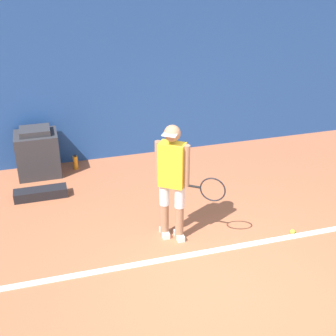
{
  "coord_description": "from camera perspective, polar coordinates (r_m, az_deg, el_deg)",
  "views": [
    {
      "loc": [
        -1.92,
        -4.12,
        3.92
      ],
      "look_at": [
        -0.34,
        1.37,
        1.01
      ],
      "focal_mm": 50.0,
      "sensor_mm": 36.0,
      "label": 1
    }
  ],
  "objects": [
    {
      "name": "water_bottle",
      "position": [
        8.71,
        -11.21,
        0.68
      ],
      "size": [
        0.09,
        0.09,
        0.28
      ],
      "color": "orange",
      "rests_on": "ground_plane"
    },
    {
      "name": "back_wall",
      "position": [
        8.73,
        -2.76,
        11.56
      ],
      "size": [
        24.0,
        0.1,
        3.2
      ],
      "color": "#234C99",
      "rests_on": "ground_plane"
    },
    {
      "name": "tennis_player",
      "position": [
        6.27,
        0.63,
        -1.23
      ],
      "size": [
        0.82,
        0.61,
        1.71
      ],
      "rotation": [
        0.0,
        0.0,
        -0.61
      ],
      "color": "#A37556",
      "rests_on": "ground_plane"
    },
    {
      "name": "tennis_ball",
      "position": [
        7.05,
        14.95,
        -7.51
      ],
      "size": [
        0.07,
        0.07,
        0.07
      ],
      "color": "#D1E533",
      "rests_on": "ground_plane"
    },
    {
      "name": "covered_chair",
      "position": [
        8.55,
        -15.6,
        1.8
      ],
      "size": [
        0.73,
        0.58,
        0.89
      ],
      "color": "#333338",
      "rests_on": "ground_plane"
    },
    {
      "name": "equipment_bag",
      "position": [
        7.93,
        -15.26,
        -3.0
      ],
      "size": [
        0.85,
        0.25,
        0.16
      ],
      "color": "black",
      "rests_on": "ground_plane"
    },
    {
      "name": "ground_plane",
      "position": [
        6.0,
        6.99,
        -13.99
      ],
      "size": [
        24.0,
        24.0,
        0.0
      ],
      "primitive_type": "plane",
      "color": "#B76642"
    },
    {
      "name": "court_baseline",
      "position": [
        6.49,
        4.67,
        -10.18
      ],
      "size": [
        21.6,
        0.1,
        0.01
      ],
      "color": "white",
      "rests_on": "ground_plane"
    }
  ]
}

